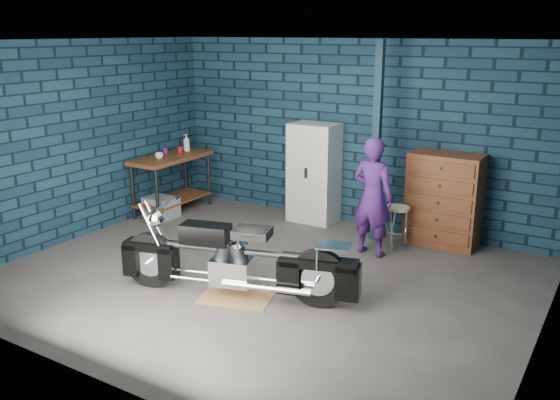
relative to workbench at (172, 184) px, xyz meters
The scene contains 15 objects.
ground 3.09m from the workbench, 28.71° to the right, with size 6.00×6.00×0.00m, color #54504E.
room_walls 3.18m from the workbench, 18.85° to the right, with size 6.02×5.01×2.71m.
support_post 3.39m from the workbench, ahead, with size 0.10×0.10×2.70m, color #102733.
workbench is the anchor object (origin of this frame).
drip_mat 3.43m from the workbench, 37.02° to the right, with size 0.76×0.57×0.01m, color #9B7443.
motorcycle 3.40m from the workbench, 37.02° to the right, with size 2.27×0.62×1.00m, color black, non-canonical shape.
person 3.46m from the workbench, ahead, with size 0.56×0.37×1.54m, color #441C69.
storage_bin 0.43m from the workbench, 86.23° to the right, with size 0.50×0.35×0.31m, color gray.
locker 2.29m from the workbench, 19.61° to the left, with size 0.70×0.50×1.49m, color silver.
tool_chest 4.19m from the workbench, 10.49° to the left, with size 0.94×0.52×1.25m, color brown.
shop_stool 3.66m from the workbench, ahead, with size 0.31×0.31×0.57m, color beige, non-canonical shape.
cup_a 0.57m from the workbench, 90.91° to the right, with size 0.12×0.12×0.10m, color beige.
mug_purple 0.53m from the workbench, 164.45° to the left, with size 0.07×0.07×0.10m, color #691B6E.
mug_red 0.55m from the workbench, 86.29° to the left, with size 0.09×0.09×0.12m, color maroon.
bottle 0.73m from the workbench, 93.35° to the left, with size 0.11×0.11×0.28m, color gray.
Camera 1 is at (3.54, -5.40, 2.81)m, focal length 38.00 mm.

